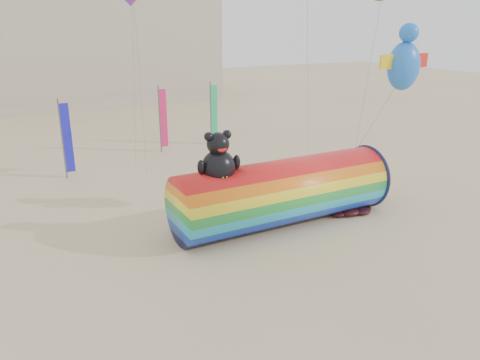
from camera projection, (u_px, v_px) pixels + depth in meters
name	position (u px, v px, depth m)	size (l,w,h in m)	color
ground	(246.00, 239.00, 22.04)	(160.00, 160.00, 0.00)	#CCB58C
windsock_assembly	(283.00, 190.00, 23.30)	(11.31, 3.44, 5.21)	red
kite_handler	(325.00, 198.00, 25.08)	(0.55, 0.36, 1.51)	#53555A
fabric_bundle	(351.00, 211.00, 24.82)	(2.62, 1.35, 0.41)	#3B0A0E
festival_banners	(154.00, 122.00, 34.90)	(12.83, 3.78, 5.20)	#59595E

